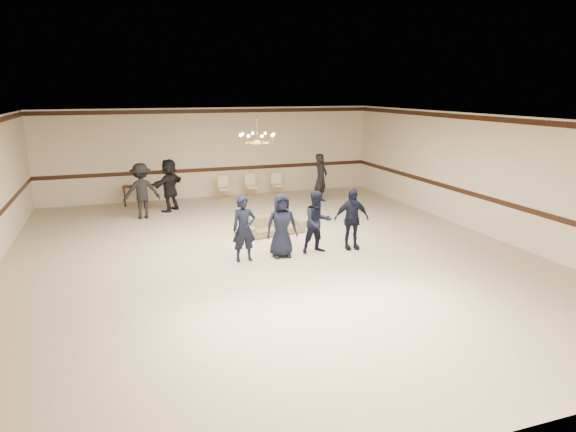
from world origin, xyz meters
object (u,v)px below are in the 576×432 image
(chandelier, at_px, (257,130))
(adult_mid, at_px, (169,185))
(banquet_chair_left, at_px, (224,188))
(settee, at_px, (273,225))
(banquet_chair_mid, at_px, (251,187))
(boy_a, at_px, (244,229))
(adult_left, at_px, (142,191))
(banquet_chair_right, at_px, (278,185))
(adult_right, at_px, (321,178))
(boy_c, at_px, (317,222))
(console_table, at_px, (136,195))
(boy_b, at_px, (282,225))
(boy_d, at_px, (351,219))

(chandelier, distance_m, adult_mid, 5.03)
(banquet_chair_left, bearing_deg, settee, -88.77)
(banquet_chair_left, xyz_separation_m, banquet_chair_mid, (1.00, 0.00, 0.00))
(boy_a, bearing_deg, chandelier, 58.94)
(adult_left, bearing_deg, banquet_chair_right, -164.76)
(settee, relative_size, adult_right, 1.00)
(adult_left, relative_size, adult_right, 1.00)
(chandelier, distance_m, boy_c, 2.70)
(settee, distance_m, adult_mid, 4.38)
(adult_right, distance_m, banquet_chair_left, 3.45)
(adult_mid, distance_m, adult_right, 5.12)
(boy_c, relative_size, banquet_chair_mid, 1.77)
(boy_c, relative_size, adult_mid, 0.89)
(boy_a, bearing_deg, adult_mid, 98.95)
(adult_right, relative_size, console_table, 2.09)
(settee, height_order, adult_right, adult_right)
(settee, distance_m, banquet_chair_mid, 4.69)
(adult_mid, bearing_deg, banquet_chair_right, 147.43)
(banquet_chair_mid, bearing_deg, banquet_chair_left, 178.92)
(adult_left, relative_size, console_table, 2.09)
(boy_b, relative_size, console_table, 1.87)
(adult_right, height_order, console_table, adult_right)
(banquet_chair_right, relative_size, console_table, 1.06)
(boy_b, distance_m, adult_mid, 5.84)
(adult_left, xyz_separation_m, banquet_chair_right, (4.88, 1.70, -0.42))
(boy_d, relative_size, settee, 0.90)
(adult_right, height_order, banquet_chair_right, adult_right)
(boy_d, distance_m, banquet_chair_left, 6.74)
(boy_b, relative_size, boy_c, 1.00)
(chandelier, xyz_separation_m, console_table, (-2.79, 5.44, -2.54))
(boy_a, height_order, boy_b, same)
(adult_right, height_order, banquet_chair_mid, adult_right)
(boy_c, bearing_deg, boy_a, 177.17)
(boy_d, relative_size, banquet_chair_left, 1.77)
(boy_a, bearing_deg, banquet_chair_mid, 71.54)
(adult_left, bearing_deg, boy_a, 108.44)
(adult_mid, height_order, banquet_chair_right, adult_mid)
(adult_right, xyz_separation_m, console_table, (-6.12, 1.60, -0.51))
(banquet_chair_left, height_order, banquet_chair_mid, same)
(boy_d, height_order, adult_mid, adult_mid)
(boy_c, relative_size, adult_right, 0.89)
(adult_mid, bearing_deg, boy_b, 63.13)
(chandelier, relative_size, boy_b, 0.62)
(settee, height_order, adult_mid, adult_mid)
(adult_mid, distance_m, banquet_chair_left, 2.25)
(settee, xyz_separation_m, banquet_chair_mid, (0.64, 4.65, 0.18))
(chandelier, xyz_separation_m, adult_right, (3.34, 3.85, -2.03))
(boy_a, relative_size, adult_mid, 0.89)
(adult_left, height_order, adult_right, same)
(settee, relative_size, banquet_chair_right, 1.98)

